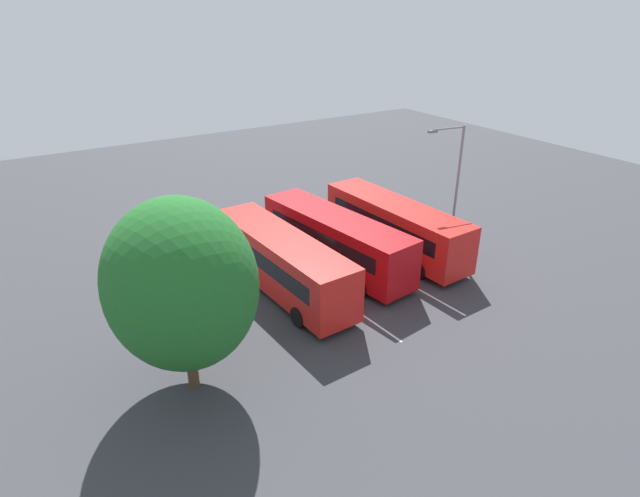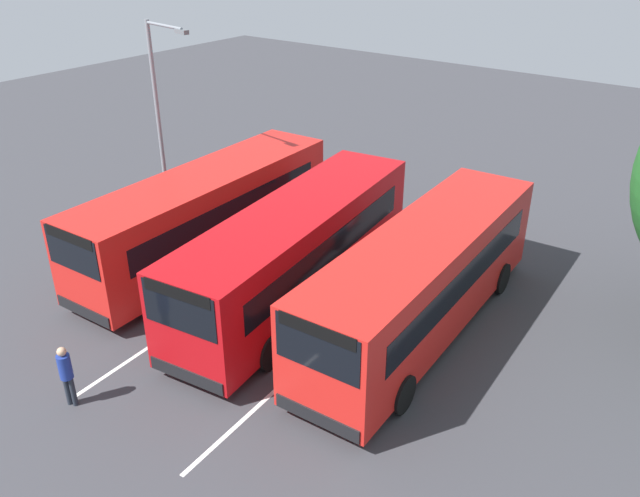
# 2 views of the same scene
# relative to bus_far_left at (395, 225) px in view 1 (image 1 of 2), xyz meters

# --- Properties ---
(ground_plane) EXTENTS (72.45, 72.45, 0.00)m
(ground_plane) POSITION_rel_bus_far_left_xyz_m (-0.08, 4.21, -1.74)
(ground_plane) COLOR #38383D
(bus_far_left) EXTENTS (10.73, 3.01, 3.16)m
(bus_far_left) POSITION_rel_bus_far_left_xyz_m (0.00, 0.00, 0.00)
(bus_far_left) COLOR red
(bus_far_left) RESTS_ON ground
(bus_center_left) EXTENTS (10.85, 3.80, 3.16)m
(bus_center_left) POSITION_rel_bus_far_left_xyz_m (0.26, 4.18, 0.00)
(bus_center_left) COLOR #B70C11
(bus_center_left) RESTS_ON ground
(bus_center_right) EXTENTS (10.74, 3.03, 3.16)m
(bus_center_right) POSITION_rel_bus_far_left_xyz_m (-0.51, 8.11, 0.00)
(bus_center_right) COLOR red
(bus_center_right) RESTS_ON ground
(pedestrian) EXTENTS (0.41, 0.41, 1.71)m
(pedestrian) POSITION_rel_bus_far_left_xyz_m (7.50, 2.84, -0.74)
(pedestrian) COLOR #232833
(pedestrian) RESTS_ON ground
(street_lamp) EXTENTS (0.56, 2.48, 7.63)m
(street_lamp) POSITION_rel_bus_far_left_xyz_m (-1.28, -3.34, 2.66)
(street_lamp) COLOR gray
(street_lamp) RESTS_ON ground
(depot_tree) EXTENTS (6.23, 5.60, 7.96)m
(depot_tree) POSITION_rel_bus_far_left_xyz_m (-5.35, 14.79, 2.94)
(depot_tree) COLOR #4C3823
(depot_tree) RESTS_ON ground
(lane_stripe_outer_left) EXTENTS (15.12, 1.08, 0.01)m
(lane_stripe_outer_left) POSITION_rel_bus_far_left_xyz_m (-0.08, 2.16, -1.74)
(lane_stripe_outer_left) COLOR silver
(lane_stripe_outer_left) RESTS_ON ground
(lane_stripe_inner_left) EXTENTS (15.12, 1.08, 0.01)m
(lane_stripe_inner_left) POSITION_rel_bus_far_left_xyz_m (-0.08, 6.26, -1.74)
(lane_stripe_inner_left) COLOR silver
(lane_stripe_inner_left) RESTS_ON ground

